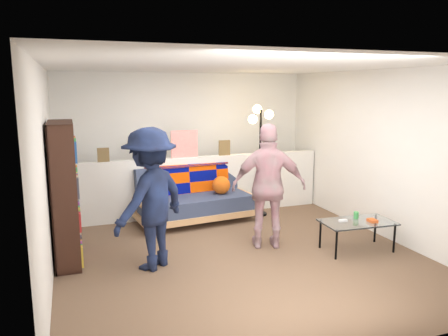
# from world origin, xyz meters

# --- Properties ---
(ground) EXTENTS (5.00, 5.00, 0.00)m
(ground) POSITION_xyz_m (0.00, 0.00, 0.00)
(ground) COLOR brown
(ground) RESTS_ON ground
(room_shell) EXTENTS (4.60, 5.05, 2.45)m
(room_shell) POSITION_xyz_m (0.00, 0.47, 1.67)
(room_shell) COLOR silver
(room_shell) RESTS_ON ground
(half_wall_ledge) EXTENTS (4.45, 0.15, 1.00)m
(half_wall_ledge) POSITION_xyz_m (0.00, 1.80, 0.50)
(half_wall_ledge) COLOR silver
(half_wall_ledge) RESTS_ON ground
(ledge_decor) EXTENTS (2.97, 0.02, 0.45)m
(ledge_decor) POSITION_xyz_m (-0.23, 1.78, 1.18)
(ledge_decor) COLOR brown
(ledge_decor) RESTS_ON half_wall_ledge
(futon_sofa) EXTENTS (1.93, 1.07, 0.80)m
(futon_sofa) POSITION_xyz_m (-0.12, 1.46, 0.37)
(futon_sofa) COLOR tan
(futon_sofa) RESTS_ON ground
(bookshelf) EXTENTS (0.29, 0.87, 1.74)m
(bookshelf) POSITION_xyz_m (-2.08, 0.35, 0.81)
(bookshelf) COLOR black
(bookshelf) RESTS_ON ground
(coffee_table) EXTENTS (0.98, 0.58, 0.49)m
(coffee_table) POSITION_xyz_m (1.55, -0.53, 0.37)
(coffee_table) COLOR black
(coffee_table) RESTS_ON ground
(floor_lamp) EXTENTS (0.43, 0.35, 1.86)m
(floor_lamp) POSITION_xyz_m (1.01, 1.45, 1.32)
(floor_lamp) COLOR black
(floor_lamp) RESTS_ON ground
(person_left) EXTENTS (1.25, 1.17, 1.69)m
(person_left) POSITION_xyz_m (-1.12, -0.16, 0.85)
(person_left) COLOR black
(person_left) RESTS_ON ground
(person_right) EXTENTS (1.06, 0.71, 1.68)m
(person_right) POSITION_xyz_m (0.49, -0.01, 0.84)
(person_right) COLOR pink
(person_right) RESTS_ON ground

